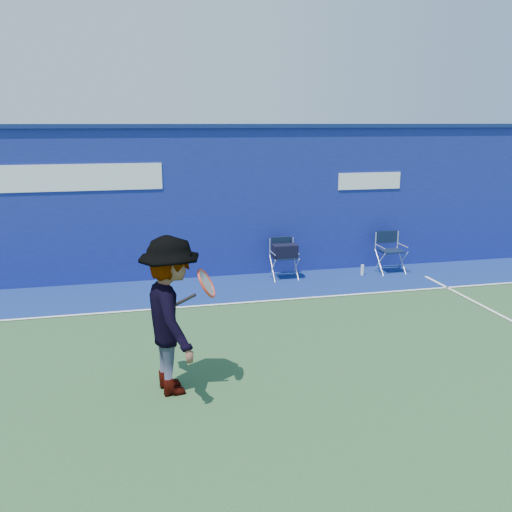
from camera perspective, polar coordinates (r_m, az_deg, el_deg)
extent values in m
plane|color=#2C502B|center=(6.63, 0.20, -14.05)|extent=(80.00, 80.00, 0.00)
cube|color=navy|center=(11.10, -5.93, 5.49)|extent=(24.00, 0.40, 3.00)
cube|color=navy|center=(10.99, -6.14, 13.46)|extent=(24.00, 0.50, 0.08)
cube|color=white|center=(10.87, -21.90, 7.58)|extent=(4.50, 0.02, 0.50)
cube|color=white|center=(11.84, 11.87, 7.74)|extent=(1.40, 0.02, 0.35)
cube|color=navy|center=(10.37, -4.97, -3.58)|extent=(24.00, 1.80, 0.01)
cube|color=white|center=(9.52, -4.20, -5.12)|extent=(24.00, 0.06, 0.01)
cube|color=black|center=(10.97, 3.00, -0.15)|extent=(0.43, 0.37, 0.03)
cube|color=silver|center=(11.13, 2.71, 1.01)|extent=(0.49, 0.02, 0.36)
cube|color=black|center=(11.12, 2.71, 1.37)|extent=(0.43, 0.02, 0.25)
cube|color=black|center=(10.92, 3.04, 0.50)|extent=(0.49, 0.29, 0.27)
cube|color=black|center=(11.11, 2.71, 1.55)|extent=(0.36, 0.05, 0.20)
cube|color=black|center=(11.77, 14.04, 0.51)|extent=(0.45, 0.38, 0.03)
cube|color=silver|center=(11.93, 13.60, 1.63)|extent=(0.52, 0.02, 0.38)
cube|color=black|center=(11.91, 13.62, 1.99)|extent=(0.45, 0.02, 0.26)
cylinder|color=white|center=(11.51, 11.13, -1.46)|extent=(0.07, 0.07, 0.22)
imported|color=#EA4738|center=(6.36, -8.90, -6.24)|extent=(0.90, 1.31, 1.87)
torus|color=red|center=(6.16, -5.24, -2.87)|extent=(0.31, 0.41, 0.34)
cylinder|color=gray|center=(6.16, -5.24, -2.87)|extent=(0.24, 0.34, 0.28)
cylinder|color=black|center=(6.09, -7.75, -4.74)|extent=(0.31, 0.13, 0.19)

